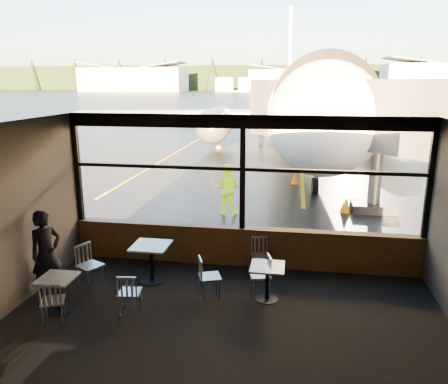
% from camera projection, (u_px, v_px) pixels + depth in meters
% --- Properties ---
extents(ground_plane, '(520.00, 520.00, 0.00)m').
position_uv_depth(ground_plane, '(293.00, 97.00, 125.08)').
color(ground_plane, black).
rests_on(ground_plane, ground).
extents(carpet_floor, '(8.00, 6.00, 0.01)m').
position_uv_depth(carpet_floor, '(220.00, 335.00, 7.40)').
color(carpet_floor, black).
rests_on(carpet_floor, ground).
extents(ceiling, '(8.00, 6.00, 0.04)m').
position_uv_depth(ceiling, '(220.00, 129.00, 6.54)').
color(ceiling, '#38332D').
rests_on(ceiling, ground).
extents(wall_back, '(8.00, 0.04, 3.50)m').
position_uv_depth(wall_back, '(166.00, 349.00, 4.10)').
color(wall_back, '#453E37').
rests_on(wall_back, ground).
extents(window_sill, '(8.00, 0.28, 0.90)m').
position_uv_depth(window_sill, '(242.00, 247.00, 10.16)').
color(window_sill, '#57371A').
rests_on(window_sill, ground).
extents(window_header, '(8.00, 0.18, 0.30)m').
position_uv_depth(window_header, '(243.00, 122.00, 9.45)').
color(window_header, black).
rests_on(window_header, ground).
extents(mullion_left, '(0.12, 0.12, 2.60)m').
position_uv_depth(mullion_left, '(78.00, 168.00, 10.35)').
color(mullion_left, black).
rests_on(mullion_left, ground).
extents(mullion_centre, '(0.12, 0.12, 2.60)m').
position_uv_depth(mullion_centre, '(243.00, 174.00, 9.73)').
color(mullion_centre, black).
rests_on(mullion_centre, ground).
extents(mullion_right, '(0.12, 0.12, 2.60)m').
position_uv_depth(mullion_right, '(430.00, 180.00, 9.12)').
color(mullion_right, black).
rests_on(mullion_right, ground).
extents(window_transom, '(8.00, 0.10, 0.08)m').
position_uv_depth(window_transom, '(243.00, 169.00, 9.71)').
color(window_transom, black).
rests_on(window_transom, ground).
extents(airliner, '(32.17, 37.78, 10.99)m').
position_uv_depth(airliner, '(299.00, 60.00, 27.11)').
color(airliner, white).
rests_on(airliner, ground_plane).
extents(jet_bridge, '(8.36, 10.22, 4.46)m').
position_uv_depth(jet_bridge, '(371.00, 143.00, 14.43)').
color(jet_bridge, '#29292C').
rests_on(jet_bridge, ground_plane).
extents(cafe_table_near, '(0.66, 0.66, 0.72)m').
position_uv_depth(cafe_table_near, '(267.00, 283.00, 8.54)').
color(cafe_table_near, '#9A958E').
rests_on(cafe_table_near, carpet_floor).
extents(cafe_table_mid, '(0.77, 0.77, 0.84)m').
position_uv_depth(cafe_table_mid, '(152.00, 263.00, 9.32)').
color(cafe_table_mid, gray).
rests_on(cafe_table_mid, carpet_floor).
extents(cafe_table_left, '(0.64, 0.64, 0.70)m').
position_uv_depth(cafe_table_left, '(59.00, 295.00, 8.10)').
color(cafe_table_left, '#ABA69D').
rests_on(cafe_table_left, carpet_floor).
extents(chair_near_e, '(0.56, 0.56, 0.84)m').
position_uv_depth(chair_near_e, '(260.00, 275.00, 8.75)').
color(chair_near_e, beige).
rests_on(chair_near_e, carpet_floor).
extents(chair_near_w, '(0.60, 0.60, 0.85)m').
position_uv_depth(chair_near_w, '(210.00, 277.00, 8.65)').
color(chair_near_w, '#ACA89B').
rests_on(chair_near_w, carpet_floor).
extents(chair_near_n, '(0.58, 0.58, 0.84)m').
position_uv_depth(chair_near_n, '(261.00, 256.00, 9.69)').
color(chair_near_n, '#B9B3A7').
rests_on(chair_near_n, carpet_floor).
extents(chair_mid_s, '(0.50, 0.50, 0.82)m').
position_uv_depth(chair_mid_s, '(130.00, 293.00, 8.05)').
color(chair_mid_s, beige).
rests_on(chair_mid_s, carpet_floor).
extents(chair_mid_w, '(0.67, 0.67, 0.92)m').
position_uv_depth(chair_mid_w, '(90.00, 266.00, 9.08)').
color(chair_mid_w, '#B4B0A3').
rests_on(chair_mid_w, carpet_floor).
extents(chair_left_s, '(0.57, 0.57, 0.81)m').
position_uv_depth(chair_left_s, '(53.00, 301.00, 7.75)').
color(chair_left_s, '#B8B3A6').
rests_on(chair_left_s, carpet_floor).
extents(passenger, '(0.68, 0.77, 1.76)m').
position_uv_depth(passenger, '(46.00, 254.00, 8.65)').
color(passenger, black).
rests_on(passenger, carpet_floor).
extents(ground_crew, '(0.84, 0.68, 1.65)m').
position_uv_depth(ground_crew, '(227.00, 189.00, 14.08)').
color(ground_crew, '#BFF219').
rests_on(ground_crew, ground_plane).
extents(cone_nose, '(0.32, 0.32, 0.45)m').
position_uv_depth(cone_nose, '(295.00, 179.00, 18.40)').
color(cone_nose, '#E55207').
rests_on(cone_nose, ground_plane).
extents(cone_wing, '(0.37, 0.37, 0.52)m').
position_uv_depth(cone_wing, '(219.00, 144.00, 28.17)').
color(cone_wing, '#DE5807').
rests_on(cone_wing, ground_plane).
extents(hangar_left, '(45.00, 18.00, 11.00)m').
position_uv_depth(hangar_left, '(134.00, 79.00, 192.06)').
color(hangar_left, silver).
rests_on(hangar_left, ground_plane).
extents(hangar_mid, '(38.00, 15.00, 10.00)m').
position_uv_depth(hangar_mid, '(295.00, 80.00, 186.04)').
color(hangar_mid, silver).
rests_on(hangar_mid, ground_plane).
extents(fuel_tank_a, '(8.00, 8.00, 6.00)m').
position_uv_depth(fuel_tank_a, '(224.00, 85.00, 188.35)').
color(fuel_tank_a, silver).
rests_on(fuel_tank_a, ground_plane).
extents(fuel_tank_b, '(8.00, 8.00, 6.00)m').
position_uv_depth(fuel_tank_b, '(247.00, 85.00, 186.79)').
color(fuel_tank_b, silver).
rests_on(fuel_tank_b, ground_plane).
extents(fuel_tank_c, '(8.00, 8.00, 6.00)m').
position_uv_depth(fuel_tank_c, '(271.00, 85.00, 185.22)').
color(fuel_tank_c, silver).
rests_on(fuel_tank_c, ground_plane).
extents(treeline, '(360.00, 3.00, 12.00)m').
position_uv_depth(treeline, '(295.00, 78.00, 209.72)').
color(treeline, black).
rests_on(treeline, ground_plane).
extents(cone_extra, '(0.37, 0.37, 0.51)m').
position_uv_depth(cone_extra, '(346.00, 205.00, 14.37)').
color(cone_extra, '#FF6A08').
rests_on(cone_extra, ground_plane).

